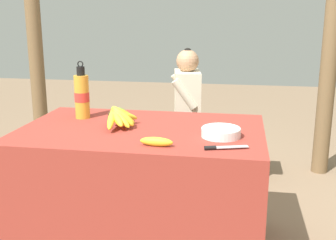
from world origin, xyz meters
TOP-DOWN VIEW (x-y plane):
  - market_counter at (0.00, 0.00)m, footprint 1.34×0.86m
  - banana_bunch_ripe at (-0.13, 0.00)m, footprint 0.18×0.31m
  - serving_bowl at (0.44, -0.09)m, footprint 0.20×0.20m
  - water_bottle at (-0.41, 0.17)m, footprint 0.09×0.09m
  - loose_banana_front at (0.15, -0.30)m, footprint 0.17×0.06m
  - knife at (0.45, -0.30)m, footprint 0.21×0.09m
  - wooden_bench at (-0.05, 1.18)m, footprint 1.56×0.32m
  - seated_vendor at (0.06, 1.14)m, footprint 0.44×0.42m
  - banana_bunch_green at (-0.45, 1.19)m, footprint 0.15×0.27m
  - support_post_near at (-1.34, 1.45)m, footprint 0.14×0.14m
  - support_post_far at (1.24, 1.45)m, footprint 0.14×0.14m

SIDE VIEW (x-z plane):
  - market_counter at x=0.00m, z-range 0.00..0.73m
  - wooden_bench at x=-0.05m, z-range 0.15..0.60m
  - banana_bunch_green at x=-0.45m, z-range 0.45..0.58m
  - seated_vendor at x=0.06m, z-range 0.09..1.17m
  - knife at x=0.45m, z-range 0.73..0.75m
  - loose_banana_front at x=0.15m, z-range 0.73..0.77m
  - serving_bowl at x=0.44m, z-range 0.73..0.78m
  - banana_bunch_ripe at x=-0.13m, z-range 0.72..0.86m
  - water_bottle at x=-0.41m, z-range 0.69..1.04m
  - support_post_near at x=-1.34m, z-range 0.00..2.50m
  - support_post_far at x=1.24m, z-range 0.00..2.50m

